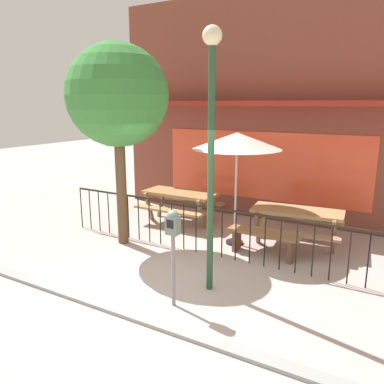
{
  "coord_description": "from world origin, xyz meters",
  "views": [
    {
      "loc": [
        3.2,
        -4.63,
        2.87
      ],
      "look_at": [
        -0.6,
        2.0,
        1.1
      ],
      "focal_mm": 35.74,
      "sensor_mm": 36.0,
      "label": 1
    }
  ],
  "objects_px": {
    "picnic_table_left": "(180,198)",
    "picnic_table_right": "(297,217)",
    "patio_bench": "(263,238)",
    "patio_umbrella": "(237,142)",
    "parking_meter_near": "(173,233)",
    "street_lamp": "(211,126)",
    "street_tree": "(117,97)"
  },
  "relations": [
    {
      "from": "picnic_table_left",
      "to": "picnic_table_right",
      "type": "relative_size",
      "value": 0.94
    },
    {
      "from": "patio_bench",
      "to": "picnic_table_left",
      "type": "bearing_deg",
      "value": 157.77
    },
    {
      "from": "patio_umbrella",
      "to": "patio_bench",
      "type": "xyz_separation_m",
      "value": [
        0.74,
        -0.34,
        -1.79
      ]
    },
    {
      "from": "picnic_table_right",
      "to": "patio_bench",
      "type": "relative_size",
      "value": 1.36
    },
    {
      "from": "patio_bench",
      "to": "parking_meter_near",
      "type": "height_order",
      "value": "parking_meter_near"
    },
    {
      "from": "picnic_table_left",
      "to": "patio_bench",
      "type": "height_order",
      "value": "picnic_table_left"
    },
    {
      "from": "patio_umbrella",
      "to": "street_lamp",
      "type": "distance_m",
      "value": 2.15
    },
    {
      "from": "picnic_table_right",
      "to": "street_tree",
      "type": "height_order",
      "value": "street_tree"
    },
    {
      "from": "parking_meter_near",
      "to": "street_lamp",
      "type": "relative_size",
      "value": 0.37
    },
    {
      "from": "street_tree",
      "to": "street_lamp",
      "type": "bearing_deg",
      "value": -20.34
    },
    {
      "from": "patio_umbrella",
      "to": "street_lamp",
      "type": "relative_size",
      "value": 0.59
    },
    {
      "from": "picnic_table_right",
      "to": "patio_umbrella",
      "type": "relative_size",
      "value": 0.83
    },
    {
      "from": "picnic_table_left",
      "to": "street_lamp",
      "type": "relative_size",
      "value": 0.46
    },
    {
      "from": "picnic_table_right",
      "to": "picnic_table_left",
      "type": "bearing_deg",
      "value": 176.56
    },
    {
      "from": "picnic_table_right",
      "to": "street_tree",
      "type": "xyz_separation_m",
      "value": [
        -3.21,
        -1.63,
        2.39
      ]
    },
    {
      "from": "picnic_table_right",
      "to": "street_tree",
      "type": "relative_size",
      "value": 0.48
    },
    {
      "from": "patio_bench",
      "to": "street_tree",
      "type": "xyz_separation_m",
      "value": [
        -2.81,
        -0.78,
        2.65
      ]
    },
    {
      "from": "patio_umbrella",
      "to": "street_lamp",
      "type": "xyz_separation_m",
      "value": [
        0.47,
        -2.06,
        0.43
      ]
    },
    {
      "from": "picnic_table_left",
      "to": "patio_bench",
      "type": "distance_m",
      "value": 2.72
    },
    {
      "from": "picnic_table_left",
      "to": "parking_meter_near",
      "type": "height_order",
      "value": "parking_meter_near"
    },
    {
      "from": "patio_bench",
      "to": "picnic_table_right",
      "type": "bearing_deg",
      "value": 64.49
    },
    {
      "from": "picnic_table_right",
      "to": "parking_meter_near",
      "type": "distance_m",
      "value": 3.44
    },
    {
      "from": "picnic_table_left",
      "to": "street_tree",
      "type": "distance_m",
      "value": 3.01
    },
    {
      "from": "patio_umbrella",
      "to": "parking_meter_near",
      "type": "height_order",
      "value": "patio_umbrella"
    },
    {
      "from": "picnic_table_left",
      "to": "patio_umbrella",
      "type": "distance_m",
      "value": 2.43
    },
    {
      "from": "patio_bench",
      "to": "street_tree",
      "type": "bearing_deg",
      "value": -164.52
    },
    {
      "from": "street_lamp",
      "to": "patio_bench",
      "type": "bearing_deg",
      "value": 80.97
    },
    {
      "from": "patio_umbrella",
      "to": "patio_bench",
      "type": "relative_size",
      "value": 1.64
    },
    {
      "from": "picnic_table_right",
      "to": "patio_bench",
      "type": "xyz_separation_m",
      "value": [
        -0.4,
        -0.85,
        -0.26
      ]
    },
    {
      "from": "patio_bench",
      "to": "street_tree",
      "type": "height_order",
      "value": "street_tree"
    },
    {
      "from": "picnic_table_right",
      "to": "patio_umbrella",
      "type": "xyz_separation_m",
      "value": [
        -1.15,
        -0.51,
        1.53
      ]
    },
    {
      "from": "picnic_table_left",
      "to": "street_lamp",
      "type": "bearing_deg",
      "value": -50.84
    }
  ]
}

